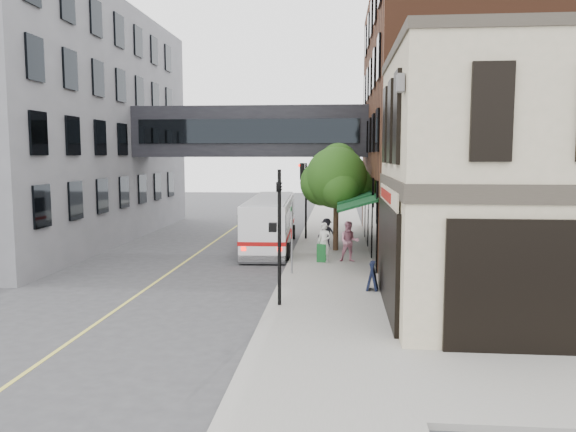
% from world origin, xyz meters
% --- Properties ---
extents(ground, '(120.00, 120.00, 0.00)m').
position_xyz_m(ground, '(0.00, 0.00, 0.00)').
color(ground, '#38383A').
rests_on(ground, ground).
extents(sidewalk_main, '(4.00, 60.00, 0.15)m').
position_xyz_m(sidewalk_main, '(2.00, 14.00, 0.07)').
color(sidewalk_main, gray).
rests_on(sidewalk_main, ground).
extents(corner_building, '(10.19, 8.12, 8.45)m').
position_xyz_m(corner_building, '(8.97, 2.00, 4.21)').
color(corner_building, '#B7AE8C').
rests_on(corner_building, ground).
extents(brick_building, '(13.76, 18.00, 14.00)m').
position_xyz_m(brick_building, '(9.98, 15.00, 6.99)').
color(brick_building, '#492617').
rests_on(brick_building, ground).
extents(opposite_building, '(14.00, 24.00, 14.00)m').
position_xyz_m(opposite_building, '(-17.00, 16.00, 7.00)').
color(opposite_building, slate).
rests_on(opposite_building, ground).
extents(skyway_bridge, '(14.00, 3.18, 3.00)m').
position_xyz_m(skyway_bridge, '(-3.00, 18.00, 6.50)').
color(skyway_bridge, black).
rests_on(skyway_bridge, ground).
extents(traffic_signal_near, '(0.44, 0.22, 4.60)m').
position_xyz_m(traffic_signal_near, '(0.37, 2.00, 2.98)').
color(traffic_signal_near, black).
rests_on(traffic_signal_near, sidewalk_main).
extents(traffic_signal_far, '(0.53, 0.28, 4.50)m').
position_xyz_m(traffic_signal_far, '(0.26, 17.00, 3.34)').
color(traffic_signal_far, black).
rests_on(traffic_signal_far, sidewalk_main).
extents(street_sign_pole, '(0.08, 0.75, 3.00)m').
position_xyz_m(street_sign_pole, '(0.39, 7.00, 1.93)').
color(street_sign_pole, gray).
rests_on(street_sign_pole, sidewalk_main).
extents(street_tree, '(3.80, 3.20, 5.60)m').
position_xyz_m(street_tree, '(2.19, 13.22, 3.91)').
color(street_tree, '#382619').
rests_on(street_tree, sidewalk_main).
extents(lane_marking, '(0.12, 40.00, 0.01)m').
position_xyz_m(lane_marking, '(-5.00, 10.00, 0.01)').
color(lane_marking, '#D8CC4C').
rests_on(lane_marking, ground).
extents(bus, '(2.79, 10.25, 2.74)m').
position_xyz_m(bus, '(-1.40, 14.29, 1.53)').
color(bus, white).
rests_on(bus, ground).
extents(pedestrian_a, '(0.79, 0.67, 1.83)m').
position_xyz_m(pedestrian_a, '(1.68, 9.75, 1.07)').
color(pedestrian_a, white).
rests_on(pedestrian_a, sidewalk_main).
extents(pedestrian_b, '(0.95, 0.75, 1.89)m').
position_xyz_m(pedestrian_b, '(2.84, 9.87, 1.10)').
color(pedestrian_b, pink).
rests_on(pedestrian_b, sidewalk_main).
extents(pedestrian_c, '(1.17, 0.97, 1.58)m').
position_xyz_m(pedestrian_c, '(1.71, 13.80, 0.94)').
color(pedestrian_c, black).
rests_on(pedestrian_c, sidewalk_main).
extents(newspaper_box, '(0.46, 0.42, 0.84)m').
position_xyz_m(newspaper_box, '(1.57, 9.73, 0.57)').
color(newspaper_box, '#155E26').
rests_on(newspaper_box, sidewalk_main).
extents(sandwich_board, '(0.46, 0.64, 1.05)m').
position_xyz_m(sandwich_board, '(3.60, 4.38, 0.67)').
color(sandwich_board, black).
rests_on(sandwich_board, sidewalk_main).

